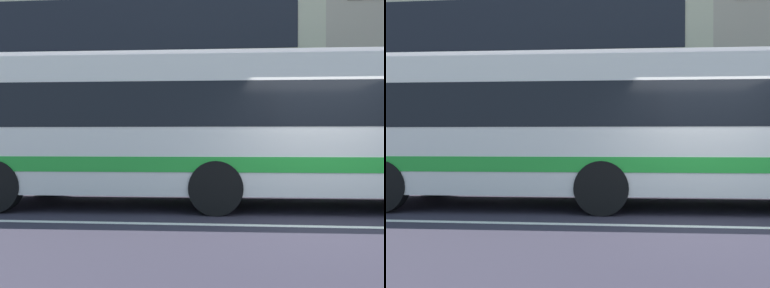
% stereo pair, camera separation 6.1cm
% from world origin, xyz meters
% --- Properties ---
extents(ground_plane, '(160.00, 160.00, 0.00)m').
position_xyz_m(ground_plane, '(0.00, 0.00, 0.00)').
color(ground_plane, '#2B2734').
extents(lane_centre_line, '(60.00, 0.16, 0.01)m').
position_xyz_m(lane_centre_line, '(0.00, 0.00, 0.00)').
color(lane_centre_line, silver).
rests_on(lane_centre_line, ground_plane).
extents(apartment_block_left, '(24.98, 11.90, 9.86)m').
position_xyz_m(apartment_block_left, '(-10.63, 14.46, 4.93)').
color(apartment_block_left, '#B9B694').
rests_on(apartment_block_left, ground_plane).
extents(transit_bus, '(11.86, 2.83, 3.06)m').
position_xyz_m(transit_bus, '(-1.17, 2.03, 1.69)').
color(transit_bus, silver).
rests_on(transit_bus, ground_plane).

